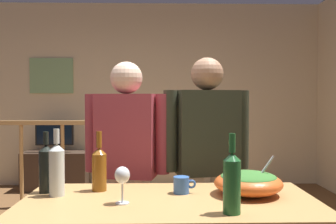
{
  "coord_description": "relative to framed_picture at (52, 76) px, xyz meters",
  "views": [
    {
      "loc": [
        0.21,
        -2.55,
        1.29
      ],
      "look_at": [
        0.26,
        -0.33,
        1.22
      ],
      "focal_mm": 40.98,
      "sensor_mm": 36.0,
      "label": 1
    }
  ],
  "objects": [
    {
      "name": "back_wall",
      "position": [
        1.38,
        0.06,
        -0.28
      ],
      "size": [
        5.3,
        0.1,
        2.71
      ],
      "primitive_type": "cube",
      "color": "beige",
      "rests_on": "ground_plane"
    },
    {
      "name": "framed_picture",
      "position": [
        0.0,
        0.0,
        0.0
      ],
      "size": [
        0.63,
        0.03,
        0.52
      ],
      "primitive_type": "cube",
      "color": "#82AE76"
    },
    {
      "name": "stair_railing",
      "position": [
        1.17,
        -1.16,
        -0.96
      ],
      "size": [
        3.5,
        0.1,
        1.08
      ],
      "color": "#B2844C",
      "rests_on": "ground_plane"
    },
    {
      "name": "tv_console",
      "position": [
        0.13,
        -0.29,
        -1.36
      ],
      "size": [
        0.9,
        0.4,
        0.54
      ],
      "primitive_type": "cube",
      "color": "#38281E",
      "rests_on": "ground_plane"
    },
    {
      "name": "flat_screen_tv",
      "position": [
        0.13,
        -0.32,
        -0.84
      ],
      "size": [
        0.53,
        0.12,
        0.42
      ],
      "color": "black",
      "rests_on": "tv_console"
    },
    {
      "name": "serving_table",
      "position": [
        1.64,
        -3.82,
        -0.92
      ],
      "size": [
        1.48,
        0.74,
        0.79
      ],
      "color": "#B2844C",
      "rests_on": "ground_plane"
    },
    {
      "name": "salad_bowl",
      "position": [
        2.06,
        -3.74,
        -0.77
      ],
      "size": [
        0.36,
        0.36,
        0.21
      ],
      "color": "#DB5B23",
      "rests_on": "serving_table"
    },
    {
      "name": "wine_glass",
      "position": [
        1.41,
        -3.9,
        -0.71
      ],
      "size": [
        0.07,
        0.07,
        0.18
      ],
      "color": "silver",
      "rests_on": "serving_table"
    },
    {
      "name": "wine_bottle_green",
      "position": [
        1.91,
        -4.06,
        -0.7
      ],
      "size": [
        0.08,
        0.08,
        0.35
      ],
      "color": "#1E5628",
      "rests_on": "serving_table"
    },
    {
      "name": "wine_bottle_amber",
      "position": [
        1.26,
        -3.63,
        -0.71
      ],
      "size": [
        0.08,
        0.08,
        0.33
      ],
      "color": "brown",
      "rests_on": "serving_table"
    },
    {
      "name": "wine_bottle_dark",
      "position": [
        0.98,
        -3.67,
        -0.71
      ],
      "size": [
        0.08,
        0.08,
        0.33
      ],
      "color": "black",
      "rests_on": "serving_table"
    },
    {
      "name": "wine_bottle_clear",
      "position": [
        1.06,
        -3.74,
        -0.7
      ],
      "size": [
        0.08,
        0.08,
        0.35
      ],
      "color": "silver",
      "rests_on": "serving_table"
    },
    {
      "name": "mug_blue",
      "position": [
        1.71,
        -3.7,
        -0.8
      ],
      "size": [
        0.12,
        0.08,
        0.09
      ],
      "color": "#3866B2",
      "rests_on": "serving_table"
    },
    {
      "name": "person_standing_left",
      "position": [
        1.37,
        -3.18,
        -0.73
      ],
      "size": [
        0.57,
        0.29,
        1.54
      ],
      "rotation": [
        0.0,
        0.0,
        2.95
      ],
      "color": "beige",
      "rests_on": "ground_plane"
    },
    {
      "name": "person_standing_right",
      "position": [
        1.91,
        -3.18,
        -0.71
      ],
      "size": [
        0.58,
        0.29,
        1.57
      ],
      "rotation": [
        0.0,
        0.0,
        3.33
      ],
      "color": "beige",
      "rests_on": "ground_plane"
    }
  ]
}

